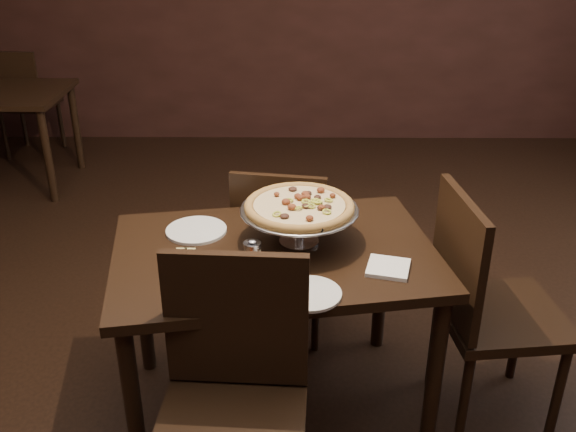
{
  "coord_description": "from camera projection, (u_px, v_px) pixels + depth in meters",
  "views": [
    {
      "loc": [
        0.06,
        -2.17,
        1.96
      ],
      "look_at": [
        0.04,
        0.02,
        0.89
      ],
      "focal_mm": 40.0,
      "sensor_mm": 36.0,
      "label": 1
    }
  ],
  "objects": [
    {
      "name": "plate_left",
      "position": [
        196.0,
        230.0,
        2.58
      ],
      "size": [
        0.24,
        0.24,
        0.01
      ],
      "primitive_type": "cylinder",
      "color": "white",
      "rests_on": "dining_table"
    },
    {
      "name": "napkin_stack",
      "position": [
        388.0,
        268.0,
        2.31
      ],
      "size": [
        0.18,
        0.18,
        0.02
      ],
      "primitive_type": "cube",
      "rotation": [
        0.0,
        0.0,
        -0.25
      ],
      "color": "white",
      "rests_on": "dining_table"
    },
    {
      "name": "pizza_stand",
      "position": [
        299.0,
        207.0,
        2.44
      ],
      "size": [
        0.46,
        0.46,
        0.19
      ],
      "color": "#B2B2B9",
      "rests_on": "dining_table"
    },
    {
      "name": "chair_side",
      "position": [
        484.0,
        302.0,
        2.52
      ],
      "size": [
        0.52,
        0.52,
        1.0
      ],
      "rotation": [
        0.0,
        0.0,
        1.68
      ],
      "color": "black",
      "rests_on": "ground"
    },
    {
      "name": "dining_table",
      "position": [
        275.0,
        273.0,
        2.49
      ],
      "size": [
        1.34,
        1.01,
        0.77
      ],
      "rotation": [
        0.0,
        0.0,
        0.17
      ],
      "color": "black",
      "rests_on": "ground"
    },
    {
      "name": "room",
      "position": [
        294.0,
        82.0,
        2.21
      ],
      "size": [
        6.04,
        7.04,
        2.84
      ],
      "color": "black",
      "rests_on": "ground"
    },
    {
      "name": "serving_spatula",
      "position": [
        329.0,
        224.0,
        2.32
      ],
      "size": [
        0.16,
        0.16,
        0.02
      ],
      "rotation": [
        0.0,
        0.0,
        -0.54
      ],
      "color": "#B2B2B9",
      "rests_on": "pizza_stand"
    },
    {
      "name": "plate_near",
      "position": [
        309.0,
        294.0,
        2.17
      ],
      "size": [
        0.22,
        0.22,
        0.01
      ],
      "primitive_type": "cylinder",
      "color": "white",
      "rests_on": "dining_table"
    },
    {
      "name": "chair_near",
      "position": [
        233.0,
        398.0,
        2.03
      ],
      "size": [
        0.49,
        0.49,
        1.0
      ],
      "rotation": [
        0.0,
        0.0,
        -0.06
      ],
      "color": "black",
      "rests_on": "ground"
    },
    {
      "name": "chair_far",
      "position": [
        283.0,
        247.0,
        3.02
      ],
      "size": [
        0.49,
        0.49,
        0.91
      ],
      "rotation": [
        0.0,
        0.0,
        2.98
      ],
      "color": "black",
      "rests_on": "ground"
    },
    {
      "name": "parmesan_shaker",
      "position": [
        253.0,
        254.0,
        2.31
      ],
      "size": [
        0.06,
        0.06,
        0.11
      ],
      "color": "beige",
      "rests_on": "dining_table"
    },
    {
      "name": "bg_chair_far",
      "position": [
        24.0,
        99.0,
        5.31
      ],
      "size": [
        0.46,
        0.46,
        0.91
      ],
      "rotation": [
        0.0,
        0.0,
        3.06
      ],
      "color": "black",
      "rests_on": "ground"
    },
    {
      "name": "pepper_flake_shaker",
      "position": [
        246.0,
        273.0,
        2.2
      ],
      "size": [
        0.06,
        0.06,
        0.1
      ],
      "color": "maroon",
      "rests_on": "dining_table"
    },
    {
      "name": "packet_caddy",
      "position": [
        187.0,
        260.0,
        2.31
      ],
      "size": [
        0.1,
        0.1,
        0.08
      ],
      "rotation": [
        0.0,
        0.0,
        -0.06
      ],
      "color": "black",
      "rests_on": "dining_table"
    }
  ]
}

